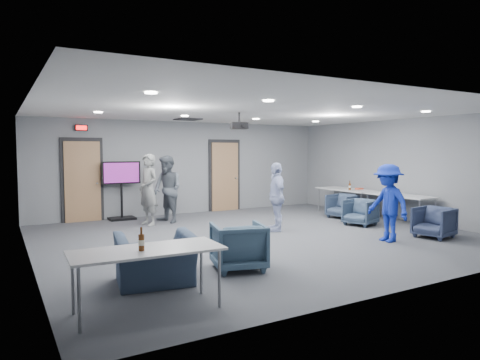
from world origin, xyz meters
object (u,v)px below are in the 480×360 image
table_right_b (400,197)px  projector (239,126)px  chair_right_c (434,222)px  chair_front_b (155,259)px  person_b (167,189)px  chair_right_a (342,206)px  table_right_a (347,190)px  bottle_right (350,186)px  bottle_front (141,242)px  tv_stand (122,187)px  person_d (388,203)px  table_front_left (147,253)px  chair_right_b (360,212)px  chair_front_a (238,246)px  person_c (276,197)px  person_a (148,190)px

table_right_b → projector: bearing=81.0°
chair_right_c → chair_front_b: (-6.20, -0.10, 0.02)m
person_b → chair_right_a: (4.48, -1.66, -0.54)m
projector → table_right_a: bearing=34.6°
projector → bottle_right: bearing=31.9°
chair_right_c → bottle_front: (-6.69, -1.08, 0.50)m
table_right_b → person_b: bearing=59.4°
tv_stand → person_d: bearing=-53.7°
chair_right_a → table_right_a: bearing=115.2°
table_front_left → projector: (3.12, 3.33, 1.72)m
person_d → chair_right_a: 3.11m
chair_right_b → bottle_front: bottle_front is taller
person_d → bottle_right: size_ratio=5.89×
person_d → table_front_left: (-5.45, -1.27, -0.11)m
chair_front_a → person_b: bearing=-81.5°
person_b → person_d: size_ratio=1.09×
chair_front_a → table_right_a: 6.71m
person_c → table_front_left: size_ratio=0.90×
person_d → tv_stand: (-4.03, 5.48, 0.10)m
person_d → table_right_a: size_ratio=0.83×
chair_front_a → chair_front_b: 1.38m
table_right_a → table_right_b: (0.00, -1.90, -0.00)m
bottle_right → chair_right_c: bearing=-102.5°
person_b → tv_stand: bearing=-155.2°
chair_right_a → bottle_front: size_ratio=2.67×
person_b → table_right_b: (5.14, -3.04, -0.18)m
person_a → person_d: bearing=24.9°
chair_front_b → bottle_front: bearing=73.1°
person_d → chair_right_b: bearing=155.1°
chair_right_c → chair_front_a: 4.83m
chair_front_b → table_front_left: (-0.41, -0.93, 0.33)m
table_right_a → chair_front_a: bearing=121.9°
chair_right_b → bottle_front: (-6.44, -2.97, 0.50)m
chair_right_a → chair_right_c: chair_right_c is taller
table_right_b → bottle_front: (-7.54, -2.69, 0.14)m
person_c → person_d: 2.48m
chair_right_a → table_right_a: 0.91m
chair_right_c → chair_front_b: 6.20m
chair_front_b → person_c: bearing=-137.3°
person_d → projector: 3.50m
bottle_right → person_c: bearing=-163.8°
person_a → chair_right_b: bearing=44.5°
person_a → chair_right_b: size_ratio=2.49×
chair_right_a → chair_right_b: bearing=-35.0°
table_right_a → projector: projector is taller
chair_right_b → table_right_b: table_right_b is taller
bottle_front → projector: (3.20, 3.38, 1.57)m
projector → table_right_b: bearing=10.0°
chair_front_b → bottle_right: bottle_right is taller
table_front_left → chair_right_a: bearing=32.8°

